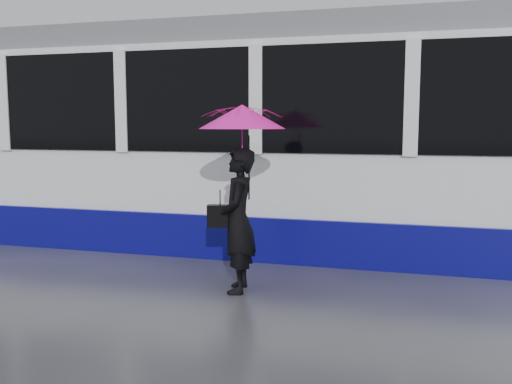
% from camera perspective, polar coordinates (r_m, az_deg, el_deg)
% --- Properties ---
extents(ground, '(90.00, 90.00, 0.00)m').
position_cam_1_polar(ground, '(6.85, -6.19, -9.18)').
color(ground, '#2F2F35').
rests_on(ground, ground).
extents(rails, '(34.00, 1.51, 0.02)m').
position_cam_1_polar(rails, '(9.14, -0.20, -5.01)').
color(rails, '#3F3D38').
rests_on(rails, ground).
extents(tram, '(26.00, 2.56, 3.35)m').
position_cam_1_polar(tram, '(8.74, 5.42, 5.18)').
color(tram, white).
rests_on(tram, ground).
extents(woman, '(0.51, 0.66, 1.62)m').
position_cam_1_polar(woman, '(6.37, -1.80, -2.86)').
color(woman, black).
rests_on(woman, ground).
extents(umbrella, '(1.14, 1.14, 1.09)m').
position_cam_1_polar(umbrella, '(6.27, -1.39, 5.85)').
color(umbrella, '#DC125F').
rests_on(umbrella, ground).
extents(handbag, '(0.31, 0.19, 0.43)m').
position_cam_1_polar(handbag, '(6.45, -3.60, -2.39)').
color(handbag, black).
rests_on(handbag, ground).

